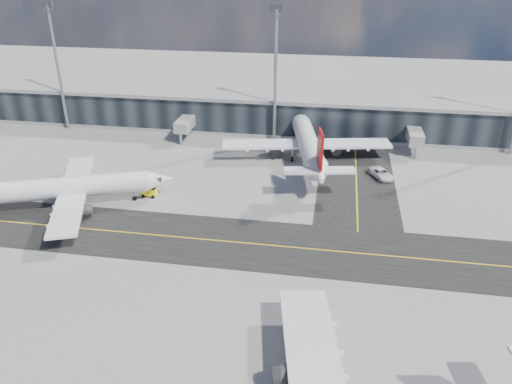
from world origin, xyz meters
The scene contains 8 objects.
ground centered at (0.00, 0.00, 0.00)m, with size 300.00×300.00×0.00m, color gray.
taxiway_lanes centered at (3.91, 10.74, 0.01)m, with size 180.00×63.00×0.03m.
terminal_concourse centered at (0.04, 54.93, 4.09)m, with size 152.00×19.80×8.80m.
floodlight_masts centered at (0.00, 48.00, 15.61)m, with size 102.50×0.70×28.90m.
airliner_af centered at (-30.04, 10.32, 3.47)m, with size 34.19×29.58×10.52m.
airliner_redtail centered at (8.10, 37.22, 3.96)m, with size 34.61×40.36×12.00m.
baggage_tug centered at (-17.46, 16.25, 0.82)m, with size 2.63×1.36×1.64m.
service_van centered at (22.58, 31.22, 0.84)m, with size 2.78×6.03×1.68m, color white.
Camera 1 is at (13.54, -57.36, 38.94)m, focal length 35.00 mm.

